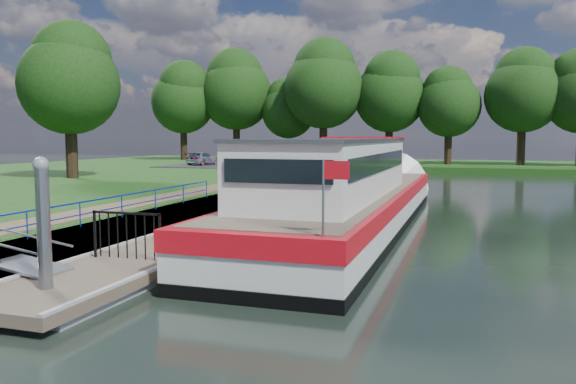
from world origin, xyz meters
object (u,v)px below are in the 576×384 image
(car_a, at_px, (274,158))
(car_c, at_px, (202,158))
(barge, at_px, (352,198))
(car_b, at_px, (248,159))
(pontoon, at_px, (277,212))
(car_d, at_px, (286,158))

(car_a, bearing_deg, car_c, -163.21)
(barge, xyz_separation_m, car_b, (-14.18, 24.53, 0.37))
(pontoon, bearing_deg, car_d, 107.54)
(pontoon, height_order, car_a, car_a)
(car_c, distance_m, car_d, 7.80)
(car_b, bearing_deg, car_c, 79.28)
(pontoon, height_order, barge, barge)
(car_a, bearing_deg, car_b, -129.14)
(pontoon, xyz_separation_m, car_d, (-8.79, 27.81, 1.18))
(barge, relative_size, car_a, 5.70)
(car_d, bearing_deg, car_a, -70.10)
(barge, height_order, car_d, barge)
(pontoon, xyz_separation_m, car_c, (-15.43, 23.73, 1.21))
(car_a, relative_size, car_b, 0.98)
(pontoon, distance_m, car_b, 25.14)
(pontoon, xyz_separation_m, car_a, (-8.74, 24.23, 1.28))
(barge, distance_m, car_a, 28.77)
(barge, xyz_separation_m, car_c, (-19.03, 25.48, 0.30))
(pontoon, height_order, car_d, car_d)
(car_a, distance_m, car_b, 2.36)
(pontoon, distance_m, car_a, 25.79)
(car_b, distance_m, car_d, 5.35)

